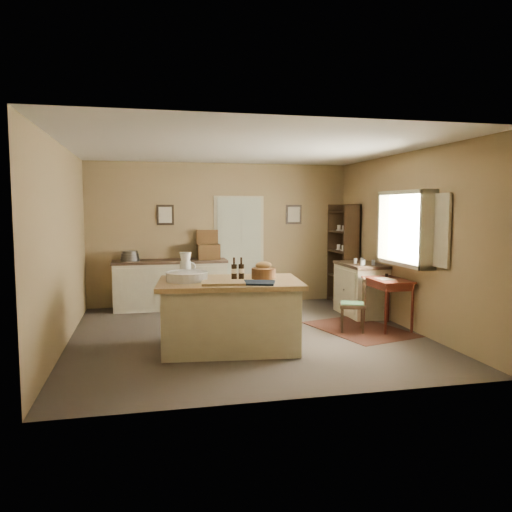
{
  "coord_description": "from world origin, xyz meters",
  "views": [
    {
      "loc": [
        -1.43,
        -6.99,
        1.86
      ],
      "look_at": [
        0.15,
        0.09,
        1.15
      ],
      "focal_mm": 35.0,
      "sensor_mm": 36.0,
      "label": 1
    }
  ],
  "objects": [
    {
      "name": "door",
      "position": [
        0.35,
        2.47,
        1.05
      ],
      "size": [
        0.97,
        0.06,
        2.11
      ],
      "primitive_type": "cube",
      "color": "#ADB398",
      "rests_on": "ground"
    },
    {
      "name": "shelving_unit",
      "position": [
        2.35,
        2.0,
        0.96
      ],
      "size": [
        0.33,
        0.86,
        1.92
      ],
      "color": "black",
      "rests_on": "ground"
    },
    {
      "name": "work_island",
      "position": [
        -0.37,
        -0.62,
        0.48
      ],
      "size": [
        1.96,
        1.39,
        1.2
      ],
      "rotation": [
        0.0,
        0.0,
        -0.11
      ],
      "color": "beige",
      "rests_on": "ground"
    },
    {
      "name": "window",
      "position": [
        2.42,
        -0.2,
        1.55
      ],
      "size": [
        0.25,
        1.99,
        1.12
      ],
      "color": "beige",
      "rests_on": "ground"
    },
    {
      "name": "desk_chair",
      "position": [
        1.59,
        -0.12,
        0.4
      ],
      "size": [
        0.48,
        0.48,
        0.8
      ],
      "primitive_type": null,
      "rotation": [
        0.0,
        0.0,
        -0.36
      ],
      "color": "black",
      "rests_on": "ground"
    },
    {
      "name": "wall_back",
      "position": [
        0.0,
        2.5,
        1.35
      ],
      "size": [
        5.0,
        0.1,
        2.7
      ],
      "primitive_type": "cube",
      "color": "olive",
      "rests_on": "ground"
    },
    {
      "name": "rug",
      "position": [
        1.75,
        -0.04,
        0.0
      ],
      "size": [
        1.48,
        1.83,
        0.01
      ],
      "primitive_type": "cube",
      "rotation": [
        0.0,
        0.0,
        0.26
      ],
      "color": "#472416",
      "rests_on": "ground"
    },
    {
      "name": "right_cabinet",
      "position": [
        2.2,
        0.94,
        0.46
      ],
      "size": [
        0.61,
        1.09,
        0.99
      ],
      "color": "beige",
      "rests_on": "ground"
    },
    {
      "name": "wall_right",
      "position": [
        2.5,
        0.0,
        1.35
      ],
      "size": [
        0.1,
        5.0,
        2.7
      ],
      "primitive_type": "cube",
      "color": "olive",
      "rests_on": "ground"
    },
    {
      "name": "wall_front",
      "position": [
        0.0,
        -2.5,
        1.35
      ],
      "size": [
        5.0,
        0.1,
        2.7
      ],
      "primitive_type": "cube",
      "color": "olive",
      "rests_on": "ground"
    },
    {
      "name": "ground",
      "position": [
        0.0,
        0.0,
        0.0
      ],
      "size": [
        5.0,
        5.0,
        0.0
      ],
      "primitive_type": "plane",
      "color": "brown",
      "rests_on": "ground"
    },
    {
      "name": "framed_prints",
      "position": [
        0.2,
        2.48,
        1.72
      ],
      "size": [
        2.82,
        0.02,
        0.38
      ],
      "color": "black",
      "rests_on": "ground"
    },
    {
      "name": "sideboard",
      "position": [
        -0.98,
        2.2,
        0.48
      ],
      "size": [
        2.07,
        0.59,
        1.18
      ],
      "color": "beige",
      "rests_on": "ground"
    },
    {
      "name": "ceiling",
      "position": [
        0.0,
        0.0,
        2.7
      ],
      "size": [
        5.0,
        5.0,
        0.0
      ],
      "primitive_type": "plane",
      "color": "silver",
      "rests_on": "wall_back"
    },
    {
      "name": "wall_left",
      "position": [
        -2.5,
        0.0,
        1.35
      ],
      "size": [
        0.1,
        5.0,
        2.7
      ],
      "primitive_type": "cube",
      "color": "olive",
      "rests_on": "ground"
    },
    {
      "name": "writing_desk",
      "position": [
        2.2,
        -0.04,
        0.66
      ],
      "size": [
        0.51,
        0.83,
        0.82
      ],
      "color": "#3A120C",
      "rests_on": "ground"
    }
  ]
}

